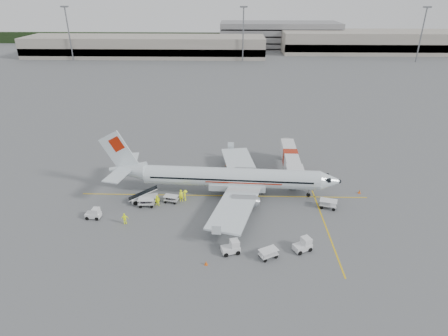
{
  "coord_description": "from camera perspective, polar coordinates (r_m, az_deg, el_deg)",
  "views": [
    {
      "loc": [
        1.42,
        -50.23,
        29.0
      ],
      "look_at": [
        0.0,
        2.0,
        3.8
      ],
      "focal_mm": 30.0,
      "sensor_mm": 36.0,
      "label": 1
    }
  ],
  "objects": [
    {
      "name": "ground",
      "position": [
        58.01,
        -0.05,
        -4.24
      ],
      "size": [
        360.0,
        360.0,
        0.0
      ],
      "primitive_type": "plane",
      "color": "#56595B"
    },
    {
      "name": "cone_nose",
      "position": [
        62.27,
        19.95,
        -3.36
      ],
      "size": [
        0.4,
        0.4,
        0.65
      ],
      "primitive_type": "cone",
      "color": "#E65A10",
      "rests_on": "ground"
    },
    {
      "name": "mast_east",
      "position": [
        186.54,
        27.85,
        17.44
      ],
      "size": [
        3.2,
        1.2,
        22.0
      ],
      "primitive_type": null,
      "color": "slate",
      "rests_on": "ground"
    },
    {
      "name": "jet_bridge",
      "position": [
        65.01,
        9.99,
        0.88
      ],
      "size": [
        3.35,
        15.93,
        4.17
      ],
      "primitive_type": null,
      "rotation": [
        0.0,
        0.0,
        -0.02
      ],
      "color": "silver",
      "rests_on": "ground"
    },
    {
      "name": "crew_b",
      "position": [
        55.87,
        -10.1,
        -4.93
      ],
      "size": [
        1.04,
        0.96,
        1.72
      ],
      "primitive_type": "imported",
      "rotation": [
        0.0,
        0.0,
        -0.47
      ],
      "color": "#ECFC13",
      "rests_on": "ground"
    },
    {
      "name": "cart_empty_a",
      "position": [
        45.8,
        6.78,
        -12.82
      ],
      "size": [
        2.57,
        2.2,
        1.15
      ],
      "primitive_type": null,
      "rotation": [
        0.0,
        0.0,
        0.5
      ],
      "color": "silver",
      "rests_on": "ground"
    },
    {
      "name": "cart_loaded_a",
      "position": [
        56.64,
        -8.05,
        -4.7
      ],
      "size": [
        2.29,
        1.64,
        1.08
      ],
      "primitive_type": null,
      "rotation": [
        0.0,
        0.0,
        -0.21
      ],
      "color": "silver",
      "rests_on": "ground"
    },
    {
      "name": "belt_loader",
      "position": [
        57.1,
        -12.03,
        -3.77
      ],
      "size": [
        5.54,
        3.26,
        2.82
      ],
      "primitive_type": null,
      "rotation": [
        0.0,
        0.0,
        0.27
      ],
      "color": "silver",
      "rests_on": "ground"
    },
    {
      "name": "terminal_west",
      "position": [
        186.54,
        -11.85,
        17.69
      ],
      "size": [
        110.0,
        22.0,
        9.0
      ],
      "primitive_type": null,
      "color": "gray",
      "rests_on": "ground"
    },
    {
      "name": "mast_center",
      "position": [
        169.22,
        2.93,
        19.61
      ],
      "size": [
        3.2,
        1.2,
        22.0
      ],
      "primitive_type": null,
      "color": "slate",
      "rests_on": "ground"
    },
    {
      "name": "cone_stbd",
      "position": [
        44.72,
        -2.75,
        -14.23
      ],
      "size": [
        0.35,
        0.35,
        0.58
      ],
      "primitive_type": "cone",
      "color": "#E65A10",
      "rests_on": "ground"
    },
    {
      "name": "aircraft",
      "position": [
        56.35,
        1.14,
        0.38
      ],
      "size": [
        36.69,
        29.49,
        9.72
      ],
      "primitive_type": null,
      "rotation": [
        0.0,
        0.0,
        -0.05
      ],
      "color": "silver",
      "rests_on": "ground"
    },
    {
      "name": "crew_c",
      "position": [
        56.72,
        -5.9,
        -4.15
      ],
      "size": [
        0.77,
        1.18,
        1.71
      ],
      "primitive_type": "imported",
      "rotation": [
        0.0,
        0.0,
        1.7
      ],
      "color": "#ECFC13",
      "rests_on": "ground"
    },
    {
      "name": "cart_empty_b",
      "position": [
        56.72,
        15.59,
        -5.31
      ],
      "size": [
        2.76,
        2.09,
        1.27
      ],
      "primitive_type": null,
      "rotation": [
        0.0,
        0.0,
        -0.3
      ],
      "color": "silver",
      "rests_on": "ground"
    },
    {
      "name": "tug_mid",
      "position": [
        46.03,
        1.02,
        -11.95
      ],
      "size": [
        2.48,
        1.86,
        1.71
      ],
      "primitive_type": null,
      "rotation": [
        0.0,
        0.0,
        0.3
      ],
      "color": "silver",
      "rests_on": "ground"
    },
    {
      "name": "parking_garage",
      "position": [
        212.68,
        8.4,
        19.56
      ],
      "size": [
        62.0,
        24.0,
        14.0
      ],
      "primitive_type": null,
      "color": "slate",
      "rests_on": "ground"
    },
    {
      "name": "tug_aft",
      "position": [
        55.38,
        -19.34,
        -6.51
      ],
      "size": [
        2.1,
        1.29,
        1.57
      ],
      "primitive_type": null,
      "rotation": [
        0.0,
        0.0,
        -0.07
      ],
      "color": "silver",
      "rests_on": "ground"
    },
    {
      "name": "mast_west",
      "position": [
        183.64,
        -22.53,
        18.31
      ],
      "size": [
        3.2,
        1.2,
        22.0
      ],
      "primitive_type": null,
      "color": "slate",
      "rests_on": "ground"
    },
    {
      "name": "crew_d",
      "position": [
        52.82,
        -14.87,
        -7.47
      ],
      "size": [
        1.02,
        0.55,
        1.65
      ],
      "primitive_type": "imported",
      "rotation": [
        0.0,
        0.0,
        3.3
      ],
      "color": "#ECFC13",
      "rests_on": "ground"
    },
    {
      "name": "tug_fore",
      "position": [
        47.37,
        11.88,
        -11.36
      ],
      "size": [
        2.54,
        2.12,
        1.7
      ],
      "primitive_type": null,
      "rotation": [
        0.0,
        0.0,
        0.47
      ],
      "color": "silver",
      "rests_on": "ground"
    },
    {
      "name": "terminal_east",
      "position": [
        208.31,
        21.82,
        17.42
      ],
      "size": [
        90.0,
        26.0,
        10.0
      ],
      "primitive_type": null,
      "color": "gray",
      "rests_on": "ground"
    },
    {
      "name": "crew_a",
      "position": [
        56.51,
        -6.53,
        -4.2
      ],
      "size": [
        0.77,
        0.59,
        1.88
      ],
      "primitive_type": "imported",
      "rotation": [
        0.0,
        0.0,
        0.22
      ],
      "color": "#ECFC13",
      "rests_on": "ground"
    },
    {
      "name": "stripe_lead",
      "position": [
        58.01,
        -0.05,
        -4.24
      ],
      "size": [
        44.0,
        0.2,
        0.01
      ],
      "primitive_type": "cube",
      "color": "yellow",
      "rests_on": "ground"
    },
    {
      "name": "stripe_cross",
      "position": [
        52.74,
        15.26,
        -8.64
      ],
      "size": [
        0.2,
        20.0,
        0.01
      ],
      "primitive_type": "cube",
      "color": "yellow",
      "rests_on": "ground"
    },
    {
      "name": "cart_loaded_b",
      "position": [
        56.26,
        -11.72,
        -5.15
      ],
      "size": [
        2.39,
        1.46,
        1.23
      ],
      "primitive_type": null,
      "rotation": [
        0.0,
        0.0,
        0.03
      ],
      "color": "silver",
      "rests_on": "ground"
    },
    {
      "name": "treeline",
      "position": [
        226.73,
        1.26,
        19.16
      ],
      "size": [
        300.0,
        3.0,
        6.0
      ],
      "primitive_type": null,
      "color": "black",
      "rests_on": "ground"
    },
    {
      "name": "cone_port",
      "position": [
        67.46,
        0.4,
        0.57
      ],
      "size": [
        0.37,
        0.37,
        0.6
      ],
      "primitive_type": "cone",
      "color": "#E65A10",
      "rests_on": "ground"
    }
  ]
}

